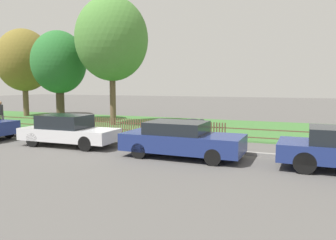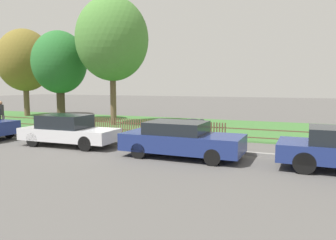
# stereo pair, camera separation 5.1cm
# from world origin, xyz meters

# --- Properties ---
(ground_plane) EXTENTS (120.00, 120.00, 0.00)m
(ground_plane) POSITION_xyz_m (0.00, 0.00, 0.00)
(ground_plane) COLOR #565451
(kerb_stone) EXTENTS (41.58, 0.20, 0.12)m
(kerb_stone) POSITION_xyz_m (0.00, 0.10, 0.06)
(kerb_stone) COLOR gray
(kerb_stone) RESTS_ON ground
(grass_strip) EXTENTS (41.58, 9.32, 0.01)m
(grass_strip) POSITION_xyz_m (0.00, 7.53, 0.01)
(grass_strip) COLOR #3D7033
(grass_strip) RESTS_ON ground
(park_fence) EXTENTS (41.58, 0.05, 0.87)m
(park_fence) POSITION_xyz_m (0.00, 2.88, 0.43)
(park_fence) COLOR brown
(park_fence) RESTS_ON ground
(parked_car_navy_estate) EXTENTS (4.36, 1.77, 1.36)m
(parked_car_navy_estate) POSITION_xyz_m (-0.68, -0.98, 0.68)
(parked_car_navy_estate) COLOR silver
(parked_car_navy_estate) RESTS_ON ground
(parked_car_red_compact) EXTENTS (4.44, 1.83, 1.31)m
(parked_car_red_compact) POSITION_xyz_m (4.67, -1.23, 0.67)
(parked_car_red_compact) COLOR navy
(parked_car_red_compact) RESTS_ON ground
(covered_motorcycle) EXTENTS (1.83, 0.74, 1.14)m
(covered_motorcycle) POSITION_xyz_m (4.25, 1.61, 0.68)
(covered_motorcycle) COLOR black
(covered_motorcycle) RESTS_ON ground
(tree_nearest_kerb) EXTENTS (4.54, 4.54, 7.35)m
(tree_nearest_kerb) POSITION_xyz_m (-13.19, 8.89, 4.72)
(tree_nearest_kerb) COLOR brown
(tree_nearest_kerb) RESTS_ON ground
(tree_behind_motorcycle) EXTENTS (3.94, 3.94, 6.57)m
(tree_behind_motorcycle) POSITION_xyz_m (-7.80, 6.90, 4.26)
(tree_behind_motorcycle) COLOR #473828
(tree_behind_motorcycle) RESTS_ON ground
(tree_mid_park) EXTENTS (4.73, 4.73, 8.35)m
(tree_mid_park) POSITION_xyz_m (-2.91, 6.30, 5.61)
(tree_mid_park) COLOR brown
(tree_mid_park) RESTS_ON ground
(pedestrian_near_fence) EXTENTS (0.47, 0.47, 1.67)m
(pedestrian_near_fence) POSITION_xyz_m (-8.39, 2.19, 0.94)
(pedestrian_near_fence) COLOR slate
(pedestrian_near_fence) RESTS_ON ground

